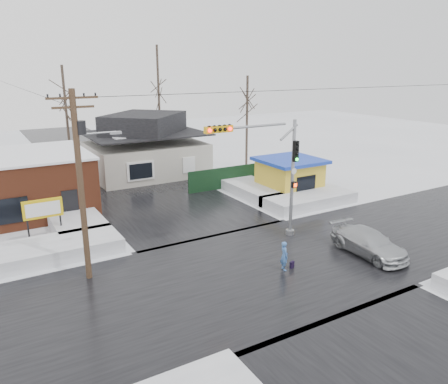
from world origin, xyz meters
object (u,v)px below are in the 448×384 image
marquee_sign (43,210)px  car (369,243)px  utility_pole (81,176)px  kiosk (289,176)px  traffic_signal (272,165)px  pedestrian (284,256)px

marquee_sign → car: (14.81, -10.97, -1.24)m
utility_pole → kiosk: utility_pole is taller
utility_pole → car: bearing=-19.9°
marquee_sign → kiosk: kiosk is taller
traffic_signal → utility_pole: 10.39m
utility_pole → car: (13.74, -4.98, -4.44)m
marquee_sign → car: size_ratio=0.55×
traffic_signal → car: (3.38, -4.45, -3.86)m
marquee_sign → utility_pole: bearing=-79.9°
marquee_sign → kiosk: size_ratio=0.55×
marquee_sign → traffic_signal: bearing=-29.7°
marquee_sign → pedestrian: size_ratio=1.68×
traffic_signal → marquee_sign: traffic_signal is taller
marquee_sign → pedestrian: bearing=-46.3°
car → marquee_sign: bearing=145.2°
pedestrian → car: size_ratio=0.33×
marquee_sign → pedestrian: marquee_sign is taller
traffic_signal → kiosk: (7.07, 7.03, -3.08)m
utility_pole → marquee_sign: bearing=100.1°
utility_pole → kiosk: bearing=20.4°
car → pedestrian: bearing=172.3°
traffic_signal → utility_pole: utility_pole is taller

